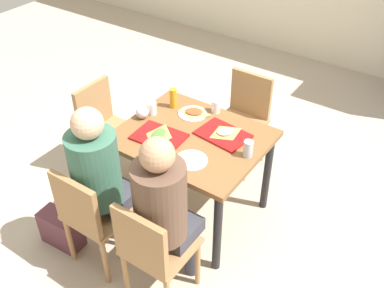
{
  "coord_description": "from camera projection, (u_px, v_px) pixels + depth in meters",
  "views": [
    {
      "loc": [
        1.46,
        -2.13,
        2.65
      ],
      "look_at": [
        0.0,
        0.0,
        0.68
      ],
      "focal_mm": 41.56,
      "sensor_mm": 36.0,
      "label": 1
    }
  ],
  "objects": [
    {
      "name": "plastic_cup_b",
      "position": [
        164.0,
        158.0,
        2.92
      ],
      "size": [
        0.07,
        0.07,
        0.1
      ],
      "primitive_type": "cylinder",
      "color": "white",
      "rests_on": "main_table"
    },
    {
      "name": "person_in_red",
      "position": [
        100.0,
        174.0,
        2.88
      ],
      "size": [
        0.32,
        0.42,
        1.27
      ],
      "color": "#383842",
      "rests_on": "ground_plane"
    },
    {
      "name": "handbag",
      "position": [
        62.0,
        229.0,
        3.31
      ],
      "size": [
        0.33,
        0.18,
        0.28
      ],
      "primitive_type": "cube",
      "rotation": [
        0.0,
        0.0,
        0.06
      ],
      "color": "#592D38",
      "rests_on": "ground_plane"
    },
    {
      "name": "paper_plate_near_edge",
      "position": [
        191.0,
        160.0,
        2.98
      ],
      "size": [
        0.22,
        0.22,
        0.01
      ],
      "primitive_type": "cylinder",
      "color": "white",
      "rests_on": "main_table"
    },
    {
      "name": "paper_plate_center",
      "position": [
        193.0,
        114.0,
        3.43
      ],
      "size": [
        0.22,
        0.22,
        0.01
      ],
      "primitive_type": "cylinder",
      "color": "white",
      "rests_on": "main_table"
    },
    {
      "name": "person_in_brown_jacket",
      "position": [
        164.0,
        206.0,
        2.65
      ],
      "size": [
        0.32,
        0.42,
        1.27
      ],
      "color": "#383842",
      "rests_on": "ground_plane"
    },
    {
      "name": "soda_can",
      "position": [
        248.0,
        149.0,
        2.98
      ],
      "size": [
        0.07,
        0.07,
        0.12
      ],
      "primitive_type": "cylinder",
      "color": "#B7BCC6",
      "rests_on": "main_table"
    },
    {
      "name": "chair_far_side",
      "position": [
        244.0,
        114.0,
        3.89
      ],
      "size": [
        0.4,
        0.4,
        0.86
      ],
      "color": "#9E7247",
      "rests_on": "ground_plane"
    },
    {
      "name": "chair_left_end",
      "position": [
        104.0,
        124.0,
        3.76
      ],
      "size": [
        0.4,
        0.4,
        0.86
      ],
      "color": "#9E7247",
      "rests_on": "ground_plane"
    },
    {
      "name": "tray_red_far",
      "position": [
        223.0,
        135.0,
        3.2
      ],
      "size": [
        0.39,
        0.3,
        0.02
      ],
      "primitive_type": "cube",
      "rotation": [
        0.0,
        0.0,
        -0.12
      ],
      "color": "#B21414",
      "rests_on": "main_table"
    },
    {
      "name": "pizza_slice_c",
      "position": [
        194.0,
        112.0,
        3.42
      ],
      "size": [
        0.23,
        0.2,
        0.02
      ],
      "color": "#DBAD60",
      "rests_on": "paper_plate_center"
    },
    {
      "name": "plastic_cup_c",
      "position": [
        152.0,
        108.0,
        3.4
      ],
      "size": [
        0.07,
        0.07,
        0.1
      ],
      "primitive_type": "cylinder",
      "color": "white",
      "rests_on": "main_table"
    },
    {
      "name": "chair_near_right",
      "position": [
        152.0,
        248.0,
        2.71
      ],
      "size": [
        0.4,
        0.4,
        0.86
      ],
      "color": "#9E7247",
      "rests_on": "ground_plane"
    },
    {
      "name": "condiment_bottle",
      "position": [
        173.0,
        98.0,
        3.46
      ],
      "size": [
        0.06,
        0.06,
        0.16
      ],
      "primitive_type": "cylinder",
      "color": "orange",
      "rests_on": "main_table"
    },
    {
      "name": "plastic_cup_a",
      "position": [
        216.0,
        106.0,
        3.43
      ],
      "size": [
        0.07,
        0.07,
        0.1
      ],
      "primitive_type": "cylinder",
      "color": "white",
      "rests_on": "main_table"
    },
    {
      "name": "tray_red_near",
      "position": [
        159.0,
        137.0,
        3.18
      ],
      "size": [
        0.38,
        0.28,
        0.02
      ],
      "primitive_type": "cube",
      "rotation": [
        0.0,
        0.0,
        0.06
      ],
      "color": "#B21414",
      "rests_on": "main_table"
    },
    {
      "name": "pizza_slice_b",
      "position": [
        226.0,
        132.0,
        3.2
      ],
      "size": [
        0.22,
        0.24,
        0.02
      ],
      "color": "tan",
      "rests_on": "tray_red_far"
    },
    {
      "name": "foil_bundle",
      "position": [
        142.0,
        112.0,
        3.36
      ],
      "size": [
        0.1,
        0.1,
        0.1
      ],
      "primitive_type": "sphere",
      "color": "silver",
      "rests_on": "main_table"
    },
    {
      "name": "main_table",
      "position": [
        192.0,
        147.0,
        3.27
      ],
      "size": [
        1.04,
        0.86,
        0.76
      ],
      "color": "brown",
      "rests_on": "ground_plane"
    },
    {
      "name": "chair_near_left",
      "position": [
        90.0,
        213.0,
        2.94
      ],
      "size": [
        0.4,
        0.4,
        0.86
      ],
      "color": "#9E7247",
      "rests_on": "ground_plane"
    },
    {
      "name": "pizza_slice_a",
      "position": [
        159.0,
        135.0,
        3.17
      ],
      "size": [
        0.2,
        0.25,
        0.02
      ],
      "color": "tan",
      "rests_on": "tray_red_near"
    },
    {
      "name": "ground_plane",
      "position": [
        192.0,
        210.0,
        3.67
      ],
      "size": [
        10.0,
        10.0,
        0.02
      ],
      "primitive_type": "cube",
      "color": "#B7A893"
    }
  ]
}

